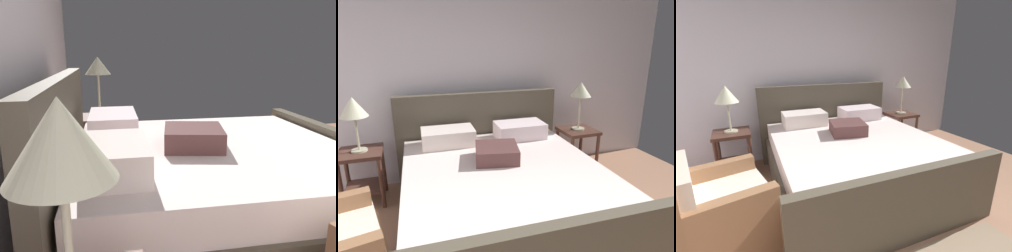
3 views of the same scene
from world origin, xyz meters
TOP-DOWN VIEW (x-y plane):
  - wall_back at (0.00, 2.91)m, footprint 5.27×0.12m
  - bed at (-0.15, 1.68)m, footprint 2.04×2.22m
  - nightstand_right at (1.15, 2.41)m, footprint 0.44×0.44m
  - table_lamp_right at (1.15, 2.41)m, footprint 0.26×0.26m
  - table_lamp_left at (-1.46, 2.50)m, footprint 0.28×0.28m

SIDE VIEW (x-z plane):
  - bed at x=-0.15m, z-range -0.22..0.90m
  - nightstand_right at x=1.15m, z-range 0.10..0.70m
  - table_lamp_left at x=-1.46m, z-range 0.77..1.35m
  - table_lamp_right at x=1.15m, z-range 0.79..1.41m
  - wall_back at x=0.00m, z-range 0.00..2.58m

